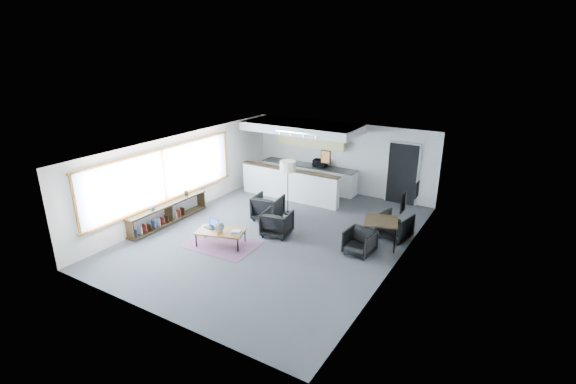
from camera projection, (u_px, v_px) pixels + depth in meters
The scene contains 21 objects.
room at pixel (276, 193), 11.72m from camera, with size 7.02×9.02×2.62m.
window at pixel (164, 177), 12.62m from camera, with size 0.10×5.95×1.66m.
console at pixel (168, 214), 12.80m from camera, with size 0.35×3.00×0.80m.
kitchenette at pixel (303, 156), 15.27m from camera, with size 4.20×1.96×2.60m.
doorway at pixel (402, 173), 14.24m from camera, with size 1.10×0.12×2.15m.
track_light at pixel (297, 134), 13.37m from camera, with size 1.60×0.07×0.15m.
wall_art_lower at pixel (403, 203), 10.27m from camera, with size 0.03×0.38×0.48m.
wall_art_upper at pixel (417, 190), 11.34m from camera, with size 0.03×0.34×0.44m.
kilim_rug at pixel (221, 244), 11.54m from camera, with size 2.02×1.43×0.01m.
coffee_table at pixel (221, 232), 11.41m from camera, with size 1.45×1.06×0.42m.
laptop at pixel (212, 225), 11.61m from camera, with size 0.36×0.31×0.24m.
ceramic_pot at pixel (219, 227), 11.31m from camera, with size 0.28×0.28×0.28m.
book_stack at pixel (237, 232), 11.23m from camera, with size 0.34×0.31×0.09m.
coaster at pixel (218, 235), 11.16m from camera, with size 0.09×0.09×0.01m.
armchair_left at pixel (268, 206), 13.10m from camera, with size 0.84×0.79×0.87m, color black.
armchair_right at pixel (277, 222), 12.00m from camera, with size 0.79×0.74×0.81m, color black.
floor_lamp at pixel (288, 168), 13.18m from camera, with size 0.57×0.57×1.77m.
dining_table at pixel (381, 222), 11.30m from camera, with size 1.10×1.10×0.74m.
dining_chair_near at pixel (360, 243), 10.95m from camera, with size 0.61×0.57×0.63m, color black.
dining_chair_far at pixel (395, 226), 11.85m from camera, with size 0.68×0.64×0.70m, color black.
microwave at pixel (320, 162), 15.49m from camera, with size 0.49×0.27×0.33m, color black.
Camera 1 is at (5.98, -9.28, 5.23)m, focal length 26.00 mm.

